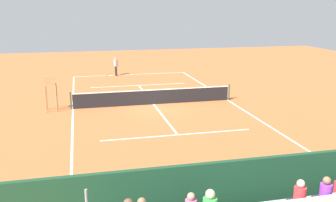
# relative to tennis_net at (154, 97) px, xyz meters

# --- Properties ---
(ground_plane) EXTENTS (60.00, 60.00, 0.00)m
(ground_plane) POSITION_rel_tennis_net_xyz_m (0.00, 0.00, -0.50)
(ground_plane) COLOR #BC6033
(court_line_markings) EXTENTS (10.10, 22.20, 0.01)m
(court_line_markings) POSITION_rel_tennis_net_xyz_m (0.00, -0.04, -0.50)
(court_line_markings) COLOR white
(court_line_markings) RESTS_ON ground
(tennis_net) EXTENTS (10.30, 0.10, 1.07)m
(tennis_net) POSITION_rel_tennis_net_xyz_m (0.00, 0.00, 0.00)
(tennis_net) COLOR black
(tennis_net) RESTS_ON ground
(backdrop_wall) EXTENTS (18.00, 0.16, 2.00)m
(backdrop_wall) POSITION_rel_tennis_net_xyz_m (0.00, 14.00, 0.50)
(backdrop_wall) COLOR #194228
(backdrop_wall) RESTS_ON ground
(umpire_chair) EXTENTS (0.67, 0.67, 2.14)m
(umpire_chair) POSITION_rel_tennis_net_xyz_m (6.20, 0.19, 0.81)
(umpire_chair) COLOR #A88456
(umpire_chair) RESTS_ON ground
(courtside_bench) EXTENTS (1.80, 0.40, 0.93)m
(courtside_bench) POSITION_rel_tennis_net_xyz_m (-2.79, 13.27, 0.06)
(courtside_bench) COLOR #33383D
(courtside_bench) RESTS_ON ground
(tennis_player) EXTENTS (0.40, 0.55, 1.93)m
(tennis_player) POSITION_rel_tennis_net_xyz_m (1.30, -10.77, 0.51)
(tennis_player) COLOR black
(tennis_player) RESTS_ON ground
(tennis_racket) EXTENTS (0.57, 0.33, 0.03)m
(tennis_racket) POSITION_rel_tennis_net_xyz_m (1.82, -10.80, -0.49)
(tennis_racket) COLOR black
(tennis_racket) RESTS_ON ground
(tennis_ball_near) EXTENTS (0.07, 0.07, 0.07)m
(tennis_ball_near) POSITION_rel_tennis_net_xyz_m (1.13, -9.18, -0.47)
(tennis_ball_near) COLOR #CCDB33
(tennis_ball_near) RESTS_ON ground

